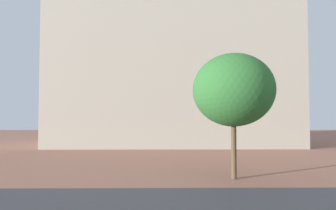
% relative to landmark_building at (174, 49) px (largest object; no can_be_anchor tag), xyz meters
% --- Properties ---
extents(ground_plane, '(120.00, 120.00, 0.00)m').
position_rel_landmark_building_xyz_m(ground_plane, '(-0.91, -23.74, -11.61)').
color(ground_plane, '#93604C').
extents(street_asphalt_strip, '(120.00, 6.19, 0.00)m').
position_rel_landmark_building_xyz_m(street_asphalt_strip, '(-0.91, -24.04, -11.61)').
color(street_asphalt_strip, '#38383D').
rests_on(street_asphalt_strip, ground_plane).
extents(landmark_building, '(27.90, 11.12, 38.23)m').
position_rel_landmark_building_xyz_m(landmark_building, '(0.00, 0.00, 0.00)').
color(landmark_building, '#B2A893').
rests_on(landmark_building, ground_plane).
extents(tree_curb_far, '(4.45, 4.45, 6.83)m').
position_rel_landmark_building_xyz_m(tree_curb_far, '(2.67, -18.99, -6.80)').
color(tree_curb_far, brown).
rests_on(tree_curb_far, ground_plane).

